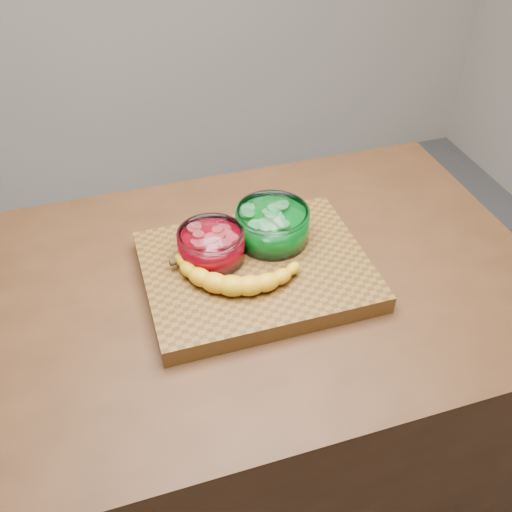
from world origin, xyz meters
name	(u,v)px	position (x,y,z in m)	size (l,w,h in m)	color
ground	(256,489)	(0.00, 0.00, 0.00)	(3.50, 3.50, 0.00)	#545559
counter	(256,404)	(0.00, 0.00, 0.45)	(1.20, 0.80, 0.90)	#482915
cutting_board	(256,271)	(0.00, 0.00, 0.92)	(0.45, 0.35, 0.04)	brown
bowl_red	(211,245)	(-0.08, 0.05, 0.97)	(0.14, 0.14, 0.06)	white
bowl_green	(272,225)	(0.06, 0.07, 0.98)	(0.15, 0.15, 0.07)	white
banana	(238,268)	(-0.04, -0.02, 0.96)	(0.27, 0.18, 0.04)	gold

